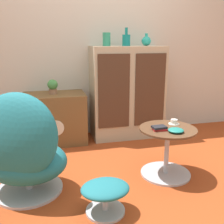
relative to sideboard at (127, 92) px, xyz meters
name	(u,v)px	position (x,y,z in m)	size (l,w,h in m)	color
ground_plane	(128,179)	(-0.33, -1.14, -0.59)	(12.00, 12.00, 0.00)	#9E3D19
wall_back	(98,37)	(-0.33, 0.25, 0.71)	(6.40, 0.06, 2.60)	beige
sideboard	(127,92)	(0.00, 0.00, 0.00)	(0.93, 0.45, 1.18)	tan
tv_console	(55,118)	(-0.94, -0.02, -0.28)	(0.75, 0.49, 0.62)	brown
egg_chair	(22,150)	(-1.24, -1.17, -0.20)	(0.88, 0.85, 0.90)	#B7B7BC
ottoman	(105,192)	(-0.64, -1.56, -0.43)	(0.36, 0.31, 0.24)	#B7B7BC
coffee_table	(167,151)	(0.05, -1.14, -0.35)	(0.53, 0.53, 0.47)	#B7B7BC
vase_leftmost	(107,39)	(-0.27, 0.00, 0.67)	(0.10, 0.10, 0.16)	#2D8E6B
vase_inner_left	(126,40)	(-0.02, 0.00, 0.67)	(0.10, 0.10, 0.22)	#147A75
vase_inner_right	(146,41)	(0.25, 0.00, 0.65)	(0.12, 0.12, 0.15)	teal
potted_plant	(53,86)	(-0.95, -0.02, 0.12)	(0.12, 0.12, 0.18)	#996B4C
teacup	(174,122)	(0.15, -1.04, -0.10)	(0.11, 0.11, 0.05)	silver
book_stack	(159,128)	(-0.05, -1.17, -0.11)	(0.14, 0.10, 0.04)	red
bowl	(176,130)	(0.06, -1.25, -0.11)	(0.14, 0.14, 0.04)	#1E7A70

